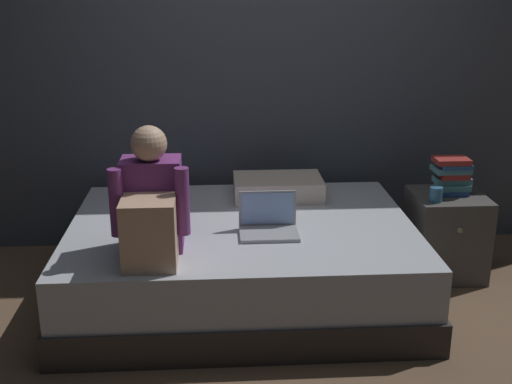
{
  "coord_description": "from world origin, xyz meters",
  "views": [
    {
      "loc": [
        -0.34,
        -3.17,
        1.8
      ],
      "look_at": [
        -0.13,
        0.1,
        0.72
      ],
      "focal_mm": 45.33,
      "sensor_mm": 36.0,
      "label": 1
    }
  ],
  "objects_px": {
    "bed": "(242,260)",
    "person_sitting": "(151,208)",
    "laptop": "(268,223)",
    "book_stack": "(452,175)",
    "nightstand": "(446,235)",
    "pillow": "(278,187)",
    "mug": "(436,194)"
  },
  "relations": [
    {
      "from": "pillow",
      "to": "mug",
      "type": "relative_size",
      "value": 6.22
    },
    {
      "from": "person_sitting",
      "to": "book_stack",
      "type": "height_order",
      "value": "person_sitting"
    },
    {
      "from": "person_sitting",
      "to": "pillow",
      "type": "xyz_separation_m",
      "value": [
        0.72,
        0.87,
        -0.19
      ]
    },
    {
      "from": "laptop",
      "to": "pillow",
      "type": "distance_m",
      "value": 0.62
    },
    {
      "from": "bed",
      "to": "pillow",
      "type": "height_order",
      "value": "pillow"
    },
    {
      "from": "book_stack",
      "to": "nightstand",
      "type": "bearing_deg",
      "value": -121.53
    },
    {
      "from": "person_sitting",
      "to": "book_stack",
      "type": "distance_m",
      "value": 1.9
    },
    {
      "from": "nightstand",
      "to": "mug",
      "type": "relative_size",
      "value": 5.9
    },
    {
      "from": "laptop",
      "to": "mug",
      "type": "relative_size",
      "value": 3.56
    },
    {
      "from": "bed",
      "to": "person_sitting",
      "type": "distance_m",
      "value": 0.8
    },
    {
      "from": "pillow",
      "to": "mug",
      "type": "distance_m",
      "value": 0.98
    },
    {
      "from": "laptop",
      "to": "mug",
      "type": "xyz_separation_m",
      "value": [
        1.03,
        0.28,
        0.05
      ]
    },
    {
      "from": "person_sitting",
      "to": "laptop",
      "type": "relative_size",
      "value": 2.05
    },
    {
      "from": "pillow",
      "to": "mug",
      "type": "bearing_deg",
      "value": -20.21
    },
    {
      "from": "nightstand",
      "to": "book_stack",
      "type": "bearing_deg",
      "value": 58.47
    },
    {
      "from": "book_stack",
      "to": "mug",
      "type": "distance_m",
      "value": 0.21
    },
    {
      "from": "laptop",
      "to": "book_stack",
      "type": "height_order",
      "value": "book_stack"
    },
    {
      "from": "bed",
      "to": "pillow",
      "type": "distance_m",
      "value": 0.6
    },
    {
      "from": "nightstand",
      "to": "pillow",
      "type": "xyz_separation_m",
      "value": [
        -1.05,
        0.22,
        0.27
      ]
    },
    {
      "from": "bed",
      "to": "book_stack",
      "type": "xyz_separation_m",
      "value": [
        1.31,
        0.25,
        0.42
      ]
    },
    {
      "from": "nightstand",
      "to": "person_sitting",
      "type": "relative_size",
      "value": 0.81
    },
    {
      "from": "laptop",
      "to": "mug",
      "type": "bearing_deg",
      "value": 14.97
    },
    {
      "from": "nightstand",
      "to": "person_sitting",
      "type": "height_order",
      "value": "person_sitting"
    },
    {
      "from": "person_sitting",
      "to": "mug",
      "type": "xyz_separation_m",
      "value": [
        1.64,
        0.54,
        -0.14
      ]
    },
    {
      "from": "nightstand",
      "to": "person_sitting",
      "type": "distance_m",
      "value": 1.94
    },
    {
      "from": "laptop",
      "to": "mug",
      "type": "height_order",
      "value": "laptop"
    },
    {
      "from": "laptop",
      "to": "book_stack",
      "type": "xyz_separation_m",
      "value": [
        1.17,
        0.41,
        0.13
      ]
    },
    {
      "from": "bed",
      "to": "laptop",
      "type": "bearing_deg",
      "value": -48.98
    },
    {
      "from": "nightstand",
      "to": "pillow",
      "type": "relative_size",
      "value": 0.95
    },
    {
      "from": "book_stack",
      "to": "person_sitting",
      "type": "bearing_deg",
      "value": -159.22
    },
    {
      "from": "bed",
      "to": "person_sitting",
      "type": "xyz_separation_m",
      "value": [
        -0.47,
        -0.42,
        0.49
      ]
    },
    {
      "from": "pillow",
      "to": "laptop",
      "type": "bearing_deg",
      "value": -100.34
    }
  ]
}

